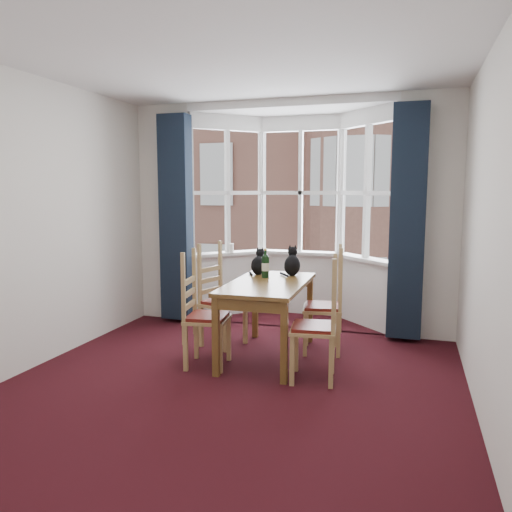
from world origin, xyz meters
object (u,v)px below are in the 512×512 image
at_px(chair_left_near, 198,318).
at_px(candle_tall, 231,248).
at_px(cat_left, 259,264).
at_px(wine_bottle, 265,265).
at_px(chair_left_far, 217,302).
at_px(cat_right, 292,264).
at_px(dining_table, 268,292).
at_px(chair_right_far, 331,308).
at_px(chair_right_near, 324,329).

distance_m(chair_left_near, candle_tall, 2.06).
relative_size(cat_left, wine_bottle, 0.98).
height_order(chair_left_far, cat_right, cat_right).
height_order(chair_left_near, wine_bottle, wine_bottle).
xyz_separation_m(chair_left_far, wine_bottle, (0.57, -0.03, 0.45)).
distance_m(dining_table, chair_left_far, 0.75).
bearing_deg(chair_right_far, wine_bottle, -169.63).
bearing_deg(cat_left, candle_tall, 123.07).
distance_m(dining_table, wine_bottle, 0.35).
distance_m(chair_right_far, candle_tall, 2.00).
relative_size(chair_right_near, cat_left, 3.03).
height_order(chair_left_near, chair_left_far, same).
bearing_deg(cat_right, chair_right_near, -61.18).
height_order(dining_table, chair_right_near, chair_right_near).
relative_size(chair_left_far, chair_right_far, 1.00).
bearing_deg(dining_table, chair_left_near, -144.13).
height_order(cat_left, wine_bottle, wine_bottle).
height_order(chair_right_near, chair_right_far, same).
xyz_separation_m(chair_right_far, cat_left, (-0.82, 0.06, 0.43)).
height_order(chair_right_far, cat_right, cat_right).
distance_m(dining_table, cat_left, 0.53).
height_order(chair_left_near, cat_left, cat_left).
relative_size(cat_right, candle_tall, 2.78).
xyz_separation_m(dining_table, wine_bottle, (-0.10, 0.24, 0.24)).
relative_size(chair_left_near, chair_right_near, 1.00).
xyz_separation_m(cat_right, candle_tall, (-1.10, 1.07, 0.01)).
bearing_deg(candle_tall, dining_table, -58.23).
xyz_separation_m(chair_right_near, chair_right_far, (-0.06, 0.82, 0.00)).
relative_size(chair_right_far, wine_bottle, 2.96).
bearing_deg(dining_table, cat_right, 73.50).
distance_m(chair_left_near, chair_left_far, 0.70).
bearing_deg(chair_right_near, chair_left_near, 178.67).
distance_m(chair_left_near, cat_right, 1.24).
relative_size(chair_left_near, candle_tall, 7.60).
bearing_deg(chair_left_far, chair_right_far, 4.33).
height_order(chair_left_far, chair_right_far, same).
bearing_deg(cat_right, chair_left_far, -165.98).
distance_m(chair_left_far, cat_right, 0.95).
bearing_deg(cat_right, wine_bottle, -135.55).
bearing_deg(wine_bottle, candle_tall, 123.43).
height_order(chair_right_far, candle_tall, candle_tall).
bearing_deg(chair_right_near, chair_right_far, 94.18).
bearing_deg(cat_left, cat_right, 7.13).
distance_m(chair_right_far, wine_bottle, 0.83).
relative_size(chair_right_near, wine_bottle, 2.96).
bearing_deg(cat_left, chair_right_far, -4.24).
distance_m(chair_right_near, candle_tall, 2.61).
relative_size(chair_right_far, candle_tall, 7.60).
bearing_deg(chair_right_near, wine_bottle, 137.13).
bearing_deg(chair_left_near, chair_left_far, 97.02).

